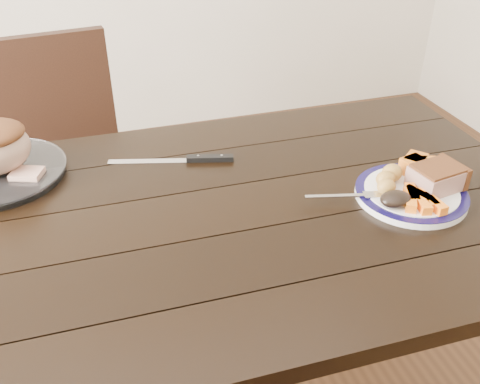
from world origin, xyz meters
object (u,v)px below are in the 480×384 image
object	(u,v)px
pork_slice	(436,178)
fork	(350,196)
dining_table	(204,245)
dinner_plate	(411,194)
carving_knife	(195,159)
chair_far	(65,163)

from	to	relation	value
pork_slice	fork	xyz separation A→B (m)	(-0.20, 0.02, -0.02)
dining_table	pork_slice	distance (m)	0.55
fork	pork_slice	bearing A→B (deg)	7.44
dining_table	fork	size ratio (longest dim) A/B	9.14
fork	dinner_plate	bearing A→B (deg)	6.67
pork_slice	carving_knife	distance (m)	0.58
chair_far	pork_slice	distance (m)	1.20
pork_slice	fork	world-z (taller)	pork_slice
pork_slice	carving_knife	world-z (taller)	pork_slice
dinner_plate	fork	bearing A→B (deg)	172.45
pork_slice	carving_knife	xyz separation A→B (m)	(-0.49, 0.32, -0.04)
dinner_plate	fork	size ratio (longest dim) A/B	1.43
carving_knife	pork_slice	bearing A→B (deg)	-17.55
chair_far	pork_slice	bearing A→B (deg)	128.15
dining_table	dinner_plate	xyz separation A→B (m)	(0.47, -0.08, 0.10)
pork_slice	carving_knife	bearing A→B (deg)	147.10
dining_table	fork	xyz separation A→B (m)	(0.33, -0.07, 0.11)
pork_slice	fork	size ratio (longest dim) A/B	0.62
chair_far	fork	distance (m)	1.05
chair_far	fork	world-z (taller)	chair_far
dinner_plate	fork	distance (m)	0.15
pork_slice	dining_table	bearing A→B (deg)	170.38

